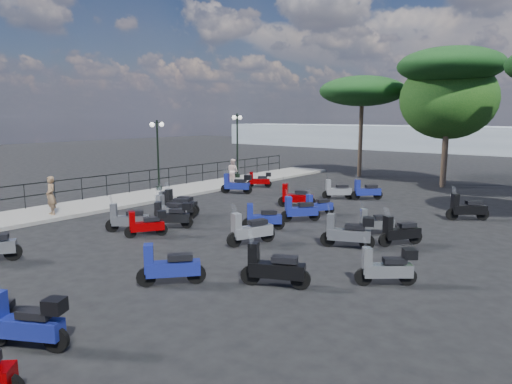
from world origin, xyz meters
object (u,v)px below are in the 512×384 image
Objects in this scene: scooter_8 at (179,204)px; scooter_26 at (375,223)px; pine_2 at (362,91)px; scooter_17 at (169,267)px; scooter_10 at (296,197)px; lamp_post_1 at (158,151)px; scooter_22 at (26,323)px; scooter_9 at (172,216)px; scooter_15 at (337,191)px; scooter_13 at (262,218)px; scooter_2 at (175,206)px; broadleaf_tree at (448,99)px; scooter_3 at (170,210)px; scooter_20 at (300,210)px; lamp_post_2 at (237,141)px; scooter_18 at (348,232)px; scooter_25 at (400,232)px; pine_0 at (450,66)px; scooter_14 at (318,206)px; scooter_24 at (387,267)px; scooter_5 at (259,180)px; scooter_7 at (128,219)px; woman at (51,196)px; scooter_19 at (250,230)px; scooter_4 at (237,184)px; scooter_23 at (274,268)px; scooter_12 at (146,224)px; pedestrian_far at (233,171)px; scooter_27 at (467,209)px.

scooter_8 is 1.37× the size of scooter_26.
scooter_26 is 17.20m from pine_2.
scooter_10 is at bearing -32.41° from scooter_17.
lamp_post_1 reaches higher than scooter_22.
scooter_9 is 9.46m from scooter_15.
scooter_9 is 1.06× the size of scooter_13.
broadleaf_tree reaches higher than scooter_2.
scooter_9 is at bearing 3.99° from scooter_22.
scooter_20 is (4.11, 3.21, -0.00)m from scooter_3.
lamp_post_2 is 2.56× the size of scooter_18.
scooter_25 is (8.56, 2.34, -0.01)m from scooter_3.
lamp_post_1 is 2.97× the size of scooter_15.
pine_0 is (3.41, 10.59, 6.52)m from scooter_10.
scooter_20 is 4.53m from scooter_25.
scooter_17 is 21.78m from pine_0.
scooter_8 is at bearing 64.25° from scooter_20.
lamp_post_1 is 0.47× the size of pine_0.
scooter_24 is at bearing 162.47° from scooter_14.
scooter_7 is (2.71, -11.24, 0.02)m from scooter_5.
scooter_24 is (13.90, 1.32, -0.48)m from woman.
scooter_19 is 1.39× the size of scooter_26.
scooter_4 is at bearing -126.75° from broadleaf_tree.
scooter_9 is at bearing 89.57° from scooter_14.
scooter_2 is at bearing 39.81° from scooter_23.
scooter_20 is (4.73, 2.13, -0.02)m from scooter_8.
woman is 1.30× the size of scooter_5.
scooter_23 is at bearing -148.38° from scooter_9.
scooter_24 is (9.97, -1.89, -0.02)m from scooter_2.
scooter_14 is at bearing 22.41° from scooter_26.
lamp_post_2 is 15.82m from scooter_19.
scooter_20 is (-0.58, 3.84, -0.03)m from scooter_19.
lamp_post_1 is 0.50× the size of broadleaf_tree.
pine_0 is at bearing 69.59° from woman.
scooter_13 is 4.91m from scooter_25.
scooter_17 reaches higher than scooter_3.
broadleaf_tree reaches higher than scooter_12.
scooter_13 reaches higher than scooter_14.
pedestrian_far is 0.18× the size of pine_0.
scooter_18 is at bearing 82.12° from scooter_25.
scooter_15 is 1.07× the size of scooter_26.
scooter_14 is 1.04× the size of scooter_15.
scooter_23 is 1.18× the size of scooter_25.
scooter_8 is (-0.30, 0.53, -0.01)m from scooter_2.
scooter_13 is 9.83m from scooter_22.
scooter_14 is (4.09, 4.66, -0.05)m from scooter_3.
scooter_12 is at bearing 99.19° from scooter_13.
scooter_9 is 3.72m from scooter_19.
scooter_15 is at bearing -60.90° from scooter_7.
scooter_26 is at bearing -104.01° from scooter_13.
scooter_27 is at bearing -34.06° from scooter_23.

